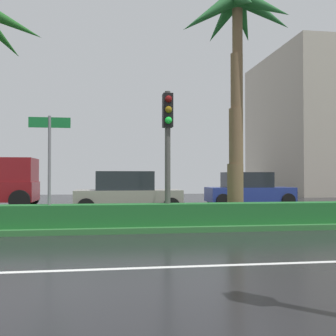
{
  "coord_description": "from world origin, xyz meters",
  "views": [
    {
      "loc": [
        3.44,
        -4.81,
        1.53
      ],
      "look_at": [
        5.74,
        10.61,
        1.83
      ],
      "focal_mm": 43.86,
      "sensor_mm": 36.0,
      "label": 1
    }
  ],
  "objects_px": {
    "palm_tree_centre": "(237,33)",
    "street_name_sign": "(49,156)",
    "car_in_traffic_third": "(249,190)",
    "car_in_traffic_second": "(127,193)",
    "traffic_signal_median_right": "(168,133)"
  },
  "relations": [
    {
      "from": "palm_tree_centre",
      "to": "street_name_sign",
      "type": "xyz_separation_m",
      "value": [
        -5.64,
        -1.23,
        -4.04
      ]
    },
    {
      "from": "palm_tree_centre",
      "to": "street_name_sign",
      "type": "height_order",
      "value": "palm_tree_centre"
    },
    {
      "from": "car_in_traffic_third",
      "to": "car_in_traffic_second",
      "type": "bearing_deg",
      "value": -153.93
    },
    {
      "from": "street_name_sign",
      "to": "car_in_traffic_second",
      "type": "relative_size",
      "value": 0.7
    },
    {
      "from": "street_name_sign",
      "to": "car_in_traffic_third",
      "type": "height_order",
      "value": "street_name_sign"
    },
    {
      "from": "traffic_signal_median_right",
      "to": "car_in_traffic_second",
      "type": "height_order",
      "value": "traffic_signal_median_right"
    },
    {
      "from": "palm_tree_centre",
      "to": "traffic_signal_median_right",
      "type": "bearing_deg",
      "value": -155.96
    },
    {
      "from": "traffic_signal_median_right",
      "to": "car_in_traffic_second",
      "type": "xyz_separation_m",
      "value": [
        -0.9,
        5.34,
        -1.94
      ]
    },
    {
      "from": "palm_tree_centre",
      "to": "car_in_traffic_second",
      "type": "distance_m",
      "value": 7.56
    },
    {
      "from": "traffic_signal_median_right",
      "to": "car_in_traffic_third",
      "type": "relative_size",
      "value": 0.88
    },
    {
      "from": "car_in_traffic_second",
      "to": "palm_tree_centre",
      "type": "bearing_deg",
      "value": -52.29
    },
    {
      "from": "traffic_signal_median_right",
      "to": "car_in_traffic_third",
      "type": "bearing_deg",
      "value": 57.36
    },
    {
      "from": "car_in_traffic_second",
      "to": "car_in_traffic_third",
      "type": "height_order",
      "value": "same"
    },
    {
      "from": "car_in_traffic_second",
      "to": "car_in_traffic_third",
      "type": "relative_size",
      "value": 1.0
    },
    {
      "from": "traffic_signal_median_right",
      "to": "street_name_sign",
      "type": "xyz_separation_m",
      "value": [
        -3.24,
        -0.16,
        -0.69
      ]
    }
  ]
}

